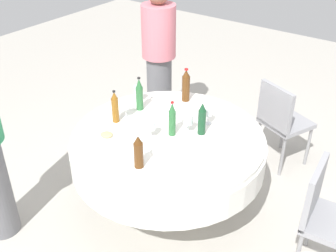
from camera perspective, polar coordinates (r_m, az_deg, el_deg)
The scene contains 21 objects.
ground_plane at distance 3.69m, azimuth 0.00°, elevation -10.91°, with size 10.00×10.00×0.00m, color #B7B2A8.
dining_table at distance 3.31m, azimuth 0.00°, elevation -3.30°, with size 1.55×1.55×0.74m.
bottle_green_south at distance 3.16m, azimuth 0.58°, elevation 0.90°, with size 0.06×0.06×0.29m.
bottle_dark_green_west at distance 3.19m, azimuth 4.72°, elevation 0.98°, with size 0.06×0.06×0.28m.
bottle_brown_near at distance 3.66m, azimuth 2.49°, elevation 5.57°, with size 0.07×0.07×0.31m.
bottle_amber_inner at distance 3.37m, azimuth -7.32°, elevation 2.57°, with size 0.06×0.06×0.28m.
bottle_brown_front at distance 2.83m, azimuth -4.10°, elevation -3.57°, with size 0.07×0.07×0.27m.
bottle_green_right at distance 3.53m, azimuth -3.97°, elevation 4.33°, with size 0.06×0.06×0.30m.
wine_glass_inner at distance 3.22m, azimuth 2.83°, elevation 0.77°, with size 0.07×0.07×0.15m.
wine_glass_front at distance 3.15m, azimuth -2.39°, elevation 0.06°, with size 0.08×0.08×0.14m.
wine_glass_right at distance 3.34m, azimuth 5.58°, elevation 1.90°, with size 0.06×0.06×0.15m.
wine_glass_outer at distance 3.67m, azimuth -4.15°, elevation 4.93°, with size 0.07×0.07×0.15m.
wine_glass_east at distance 3.42m, azimuth -5.90°, elevation 2.92°, with size 0.06×0.06×0.16m.
plate_east at distance 3.02m, azimuth 0.18°, elevation -3.70°, with size 0.24×0.24×0.02m.
plate_left at distance 3.23m, azimuth -8.44°, elevation -1.40°, with size 0.22×0.22×0.04m.
plate_rear at distance 3.57m, azimuth 1.29°, elevation 2.35°, with size 0.20×0.20×0.02m.
spoon_west at distance 2.84m, azimuth 2.67°, elevation -6.41°, with size 0.18×0.02×0.01m, color silver.
folded_napkin at distance 3.05m, azimuth 6.08°, elevation -3.38°, with size 0.17×0.17×0.02m, color white.
person_west at distance 4.26m, azimuth -1.25°, elevation 8.99°, with size 0.34×0.34×1.63m.
chair_right at distance 3.06m, azimuth 20.89°, elevation -11.16°, with size 0.43×0.43×0.87m.
chair_outer at distance 4.03m, azimuth 15.35°, elevation 1.03°, with size 0.53×0.53×0.87m.
Camera 1 is at (1.60, -2.20, 2.49)m, focal length 44.15 mm.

